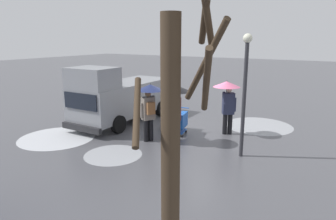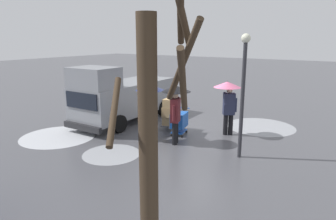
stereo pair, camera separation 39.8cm
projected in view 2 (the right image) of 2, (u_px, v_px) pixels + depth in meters
The scene contains 12 objects.
ground_plane at pixel (189, 132), 12.28m from camera, with size 90.00×90.00×0.00m, color #4C4C51.
slush_patch_near_cluster at pixel (260, 127), 13.06m from camera, with size 2.88×2.88×0.01m, color #999BA0.
slush_patch_under_van at pixel (58, 137), 11.75m from camera, with size 2.84×2.84×0.01m, color silver.
slush_patch_mid_street at pixel (111, 154), 9.99m from camera, with size 1.89×1.89×0.01m, color #999BA0.
cargo_van_parked_right at pixel (122, 96), 13.64m from camera, with size 2.26×5.37×2.60m.
shopping_cart_vendor at pixel (179, 121), 11.87m from camera, with size 0.72×0.92×1.02m.
hand_dolly_boxes at pixel (169, 113), 12.43m from camera, with size 0.57×0.75×1.32m.
pedestrian_pink_side at pixel (228, 96), 11.65m from camera, with size 1.04×1.04×2.15m.
pedestrian_black_side at pixel (176, 100), 10.67m from camera, with size 1.04×1.04×2.15m.
pedestrian_white_side at pixel (149, 99), 10.97m from camera, with size 1.04×1.04×2.15m.
bare_tree_near at pixel (151, 162), 3.77m from camera, with size 1.28×1.28×4.72m.
street_lamp at pixel (243, 84), 9.21m from camera, with size 0.28×0.28×3.86m.
Camera 2 is at (-5.72, 10.27, 3.74)m, focal length 32.46 mm.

